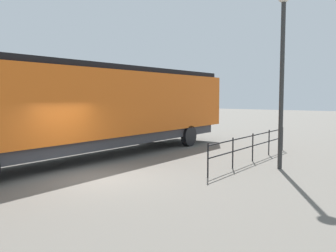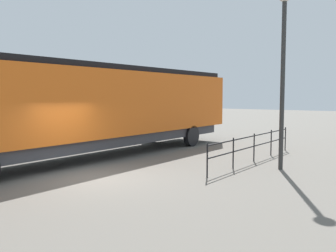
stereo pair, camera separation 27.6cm
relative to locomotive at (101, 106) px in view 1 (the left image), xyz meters
name	(u,v)px [view 1 (the left image)]	position (x,y,z in m)	size (l,w,h in m)	color
ground_plane	(95,179)	(3.03, -3.31, -2.25)	(120.00, 120.00, 0.00)	#666059
locomotive	(101,106)	(0.00, 0.00, 0.00)	(3.04, 17.59, 3.99)	orange
lamp_post	(283,50)	(7.38, 1.77, 2.08)	(0.47, 0.47, 6.47)	#2D2D2D
platform_fence	(253,143)	(5.93, 2.72, -1.50)	(0.05, 7.58, 1.15)	black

